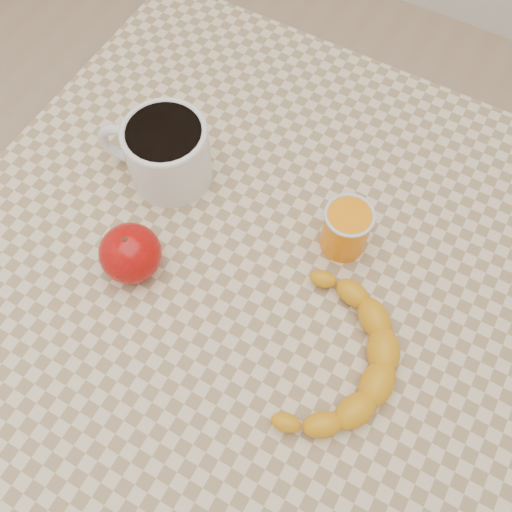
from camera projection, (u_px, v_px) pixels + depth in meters
The scene contains 6 objects.
ground at pixel (256, 399), 1.40m from camera, with size 3.00×3.00×0.00m, color tan.
table at pixel (256, 290), 0.80m from camera, with size 0.80×0.80×0.75m.
coffee_mug at pixel (165, 151), 0.75m from camera, with size 0.17×0.14×0.10m.
orange_juice_glass at pixel (346, 229), 0.71m from camera, with size 0.06×0.06×0.07m.
apple at pixel (130, 253), 0.69m from camera, with size 0.08×0.08×0.07m.
banana at pixel (336, 359), 0.65m from camera, with size 0.18×0.25×0.04m, color orange, non-canonical shape.
Camera 1 is at (0.16, -0.28, 1.40)m, focal length 40.00 mm.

